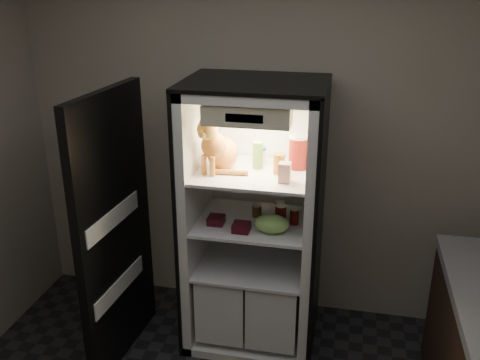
# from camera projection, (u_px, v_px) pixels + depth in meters

# --- Properties ---
(room_shell) EXTENTS (3.60, 3.60, 3.60)m
(room_shell) POSITION_uv_depth(u_px,v_px,m) (192.00, 207.00, 2.14)
(room_shell) COLOR white
(room_shell) RESTS_ON floor
(refrigerator) EXTENTS (0.90, 0.72, 1.88)m
(refrigerator) POSITION_uv_depth(u_px,v_px,m) (254.00, 236.00, 3.70)
(refrigerator) COLOR white
(refrigerator) RESTS_ON floor
(fridge_door) EXTENTS (0.12, 0.87, 1.85)m
(fridge_door) POSITION_uv_depth(u_px,v_px,m) (115.00, 233.00, 3.47)
(fridge_door) COLOR black
(fridge_door) RESTS_ON floor
(tabby_cat) EXTENTS (0.33, 0.39, 0.40)m
(tabby_cat) POSITION_uv_depth(u_px,v_px,m) (218.00, 148.00, 3.43)
(tabby_cat) COLOR #BB5818
(tabby_cat) RESTS_ON refrigerator
(parmesan_shaker) EXTENTS (0.07, 0.07, 0.18)m
(parmesan_shaker) POSITION_uv_depth(u_px,v_px,m) (258.00, 155.00, 3.49)
(parmesan_shaker) COLOR #248431
(parmesan_shaker) RESTS_ON refrigerator
(mayo_tub) EXTENTS (0.08, 0.08, 0.12)m
(mayo_tub) POSITION_uv_depth(u_px,v_px,m) (260.00, 155.00, 3.58)
(mayo_tub) COLOR white
(mayo_tub) RESTS_ON refrigerator
(salsa_jar) EXTENTS (0.08, 0.08, 0.13)m
(salsa_jar) POSITION_uv_depth(u_px,v_px,m) (279.00, 164.00, 3.40)
(salsa_jar) COLOR maroon
(salsa_jar) RESTS_ON refrigerator
(pepper_jar) EXTENTS (0.13, 0.13, 0.22)m
(pepper_jar) POSITION_uv_depth(u_px,v_px,m) (299.00, 152.00, 3.48)
(pepper_jar) COLOR maroon
(pepper_jar) RESTS_ON refrigerator
(cream_carton) EXTENTS (0.07, 0.07, 0.12)m
(cream_carton) POSITION_uv_depth(u_px,v_px,m) (285.00, 173.00, 3.27)
(cream_carton) COLOR white
(cream_carton) RESTS_ON refrigerator
(soda_can_a) EXTENTS (0.07, 0.07, 0.13)m
(soda_can_a) POSITION_uv_depth(u_px,v_px,m) (280.00, 210.00, 3.59)
(soda_can_a) COLOR black
(soda_can_a) RESTS_ON refrigerator
(soda_can_b) EXTENTS (0.06, 0.06, 0.11)m
(soda_can_b) POSITION_uv_depth(u_px,v_px,m) (294.00, 217.00, 3.51)
(soda_can_b) COLOR black
(soda_can_b) RESTS_ON refrigerator
(soda_can_c) EXTENTS (0.07, 0.07, 0.14)m
(soda_can_c) POSITION_uv_depth(u_px,v_px,m) (281.00, 215.00, 3.51)
(soda_can_c) COLOR black
(soda_can_c) RESTS_ON refrigerator
(condiment_jar) EXTENTS (0.06, 0.06, 0.09)m
(condiment_jar) POSITION_uv_depth(u_px,v_px,m) (257.00, 210.00, 3.63)
(condiment_jar) COLOR brown
(condiment_jar) RESTS_ON refrigerator
(grape_bag) EXTENTS (0.23, 0.17, 0.11)m
(grape_bag) POSITION_uv_depth(u_px,v_px,m) (272.00, 224.00, 3.41)
(grape_bag) COLOR #88C95E
(grape_bag) RESTS_ON refrigerator
(berry_box_left) EXTENTS (0.11, 0.11, 0.05)m
(berry_box_left) POSITION_uv_depth(u_px,v_px,m) (216.00, 220.00, 3.53)
(berry_box_left) COLOR #4F0D18
(berry_box_left) RESTS_ON refrigerator
(berry_box_right) EXTENTS (0.11, 0.11, 0.05)m
(berry_box_right) POSITION_uv_depth(u_px,v_px,m) (241.00, 227.00, 3.43)
(berry_box_right) COLOR #4F0D18
(berry_box_right) RESTS_ON refrigerator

